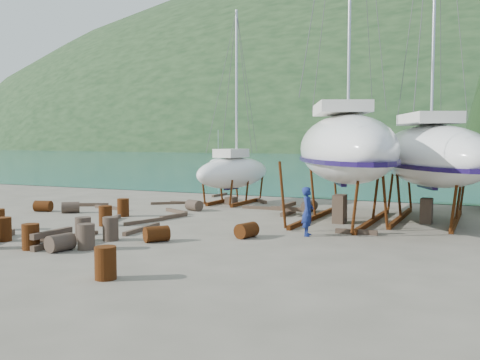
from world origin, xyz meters
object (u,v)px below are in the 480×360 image
at_px(small_sailboat_shore, 234,172).
at_px(worker, 308,211).
at_px(large_sailboat_far, 429,155).
at_px(large_sailboat_near, 344,148).

height_order(small_sailboat_shore, worker, small_sailboat_shore).
height_order(large_sailboat_far, worker, large_sailboat_far).
relative_size(large_sailboat_near, worker, 10.99).
bearing_deg(worker, small_sailboat_shore, 30.16).
height_order(large_sailboat_near, small_sailboat_shore, large_sailboat_near).
distance_m(large_sailboat_near, worker, 5.11).
bearing_deg(small_sailboat_shore, worker, -44.37).
bearing_deg(large_sailboat_far, large_sailboat_near, 179.31).
bearing_deg(large_sailboat_near, large_sailboat_far, 0.55).
distance_m(large_sailboat_far, small_sailboat_shore, 11.69).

